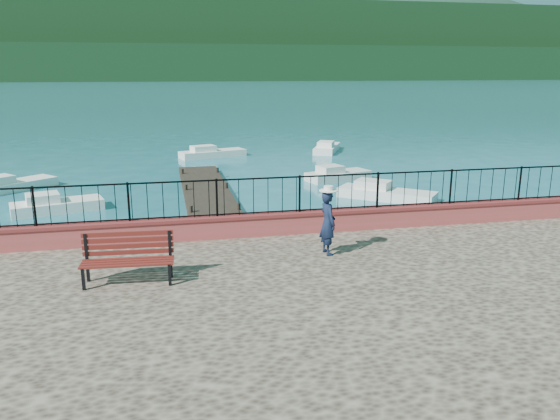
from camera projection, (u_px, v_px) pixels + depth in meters
name	position (u px, v px, depth m)	size (l,w,h in m)	color
ground	(355.00, 334.00, 11.61)	(2000.00, 2000.00, 0.00)	#19596B
parapet	(310.00, 221.00, 14.74)	(28.00, 0.46, 0.58)	#A33B40
railing	(311.00, 194.00, 14.55)	(27.00, 0.05, 0.95)	black
dock	(210.00, 203.00, 22.52)	(2.00, 16.00, 0.30)	#2D231C
far_forest	(166.00, 63.00, 293.44)	(900.00, 60.00, 18.00)	black
foothills	(164.00, 43.00, 347.02)	(900.00, 120.00, 44.00)	black
companion_hill	(372.00, 75.00, 586.69)	(448.00, 384.00, 180.00)	#142D23
park_bench	(128.00, 269.00, 11.18)	(1.89, 0.73, 1.03)	black
person	(328.00, 223.00, 12.85)	(0.56, 0.37, 1.54)	#101A32
hat	(329.00, 188.00, 12.64)	(0.44, 0.44, 0.12)	white
boat_0	(57.00, 202.00, 21.63)	(3.42, 1.30, 0.80)	silver
boat_1	(387.00, 190.00, 23.68)	(4.16, 1.30, 0.80)	silver
boat_2	(338.00, 172.00, 27.88)	(3.34, 1.30, 0.80)	silver
boat_3	(9.00, 183.00, 25.29)	(4.18, 1.30, 0.80)	white
boat_4	(213.00, 151.00, 35.26)	(4.24, 1.30, 0.80)	silver
boat_5	(327.00, 146.00, 37.60)	(4.02, 1.30, 0.80)	white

